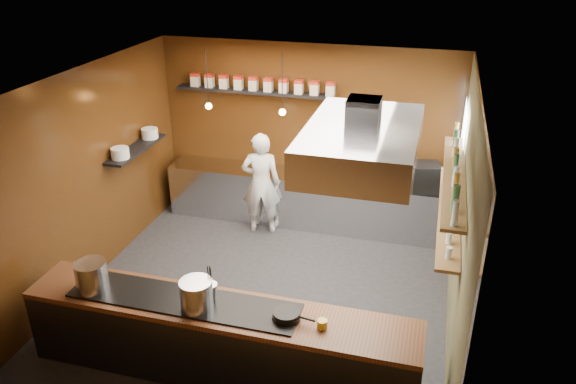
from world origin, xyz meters
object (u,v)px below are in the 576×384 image
(stockpot_large, at_px, (92,276))
(chef, at_px, (261,183))
(espresso_machine, at_px, (425,177))
(stockpot_small, at_px, (196,295))
(extractor_hood, at_px, (362,143))

(stockpot_large, xyz_separation_m, chef, (0.88, 3.41, -0.25))
(stockpot_large, relative_size, chef, 0.21)
(espresso_machine, bearing_deg, stockpot_large, -145.31)
(stockpot_large, bearing_deg, espresso_machine, 47.74)
(stockpot_small, height_order, chef, chef)
(extractor_hood, bearing_deg, espresso_machine, 74.48)
(espresso_machine, xyz_separation_m, chef, (-2.57, -0.38, -0.25))
(stockpot_small, bearing_deg, chef, 96.39)
(stockpot_large, xyz_separation_m, stockpot_small, (1.26, -0.00, -0.01))
(stockpot_large, relative_size, stockpot_small, 1.01)
(espresso_machine, height_order, chef, chef)
(extractor_hood, bearing_deg, stockpot_small, -139.05)
(stockpot_large, bearing_deg, stockpot_small, -0.12)
(stockpot_large, distance_m, stockpot_small, 1.26)
(stockpot_large, height_order, stockpot_small, stockpot_large)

